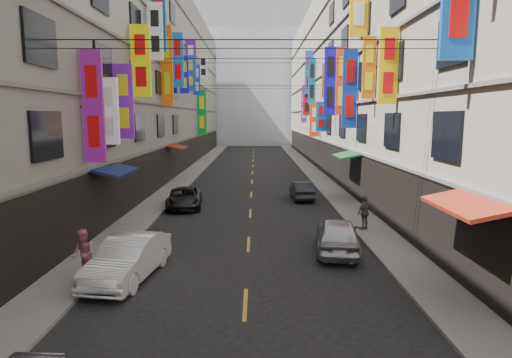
{
  "coord_description": "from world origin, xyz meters",
  "views": [
    {
      "loc": [
        0.3,
        6.1,
        5.44
      ],
      "look_at": [
        0.31,
        14.06,
        4.29
      ],
      "focal_mm": 30.0,
      "sensor_mm": 36.0,
      "label": 1
    }
  ],
  "objects_px": {
    "pedestrian_lfar": "(84,254)",
    "pedestrian_rfar": "(365,212)",
    "car_left_far": "(185,198)",
    "scooter_far_right": "(347,237)",
    "car_right_mid": "(338,235)",
    "car_right_far": "(302,190)",
    "car_left_mid": "(128,258)"
  },
  "relations": [
    {
      "from": "pedestrian_lfar",
      "to": "pedestrian_rfar",
      "type": "bearing_deg",
      "value": 70.42
    },
    {
      "from": "car_left_far",
      "to": "pedestrian_lfar",
      "type": "relative_size",
      "value": 2.62
    },
    {
      "from": "scooter_far_right",
      "to": "car_left_far",
      "type": "xyz_separation_m",
      "value": [
        -8.16,
        8.02,
        0.16
      ]
    },
    {
      "from": "car_right_mid",
      "to": "car_right_far",
      "type": "xyz_separation_m",
      "value": [
        -0.24,
        11.28,
        -0.11
      ]
    },
    {
      "from": "car_left_far",
      "to": "pedestrian_rfar",
      "type": "xyz_separation_m",
      "value": [
        9.52,
        -5.56,
        0.34
      ]
    },
    {
      "from": "car_right_mid",
      "to": "pedestrian_rfar",
      "type": "relative_size",
      "value": 2.55
    },
    {
      "from": "scooter_far_right",
      "to": "car_right_mid",
      "type": "bearing_deg",
      "value": 69.03
    },
    {
      "from": "pedestrian_lfar",
      "to": "car_left_far",
      "type": "bearing_deg",
      "value": 123.78
    },
    {
      "from": "car_left_far",
      "to": "car_right_far",
      "type": "relative_size",
      "value": 1.18
    },
    {
      "from": "scooter_far_right",
      "to": "car_left_mid",
      "type": "bearing_deg",
      "value": 41.45
    },
    {
      "from": "car_left_mid",
      "to": "car_right_mid",
      "type": "relative_size",
      "value": 1.04
    },
    {
      "from": "car_right_mid",
      "to": "pedestrian_lfar",
      "type": "bearing_deg",
      "value": 27.97
    },
    {
      "from": "car_right_mid",
      "to": "car_right_far",
      "type": "height_order",
      "value": "car_right_mid"
    },
    {
      "from": "car_left_mid",
      "to": "pedestrian_lfar",
      "type": "distance_m",
      "value": 1.44
    },
    {
      "from": "car_left_far",
      "to": "pedestrian_rfar",
      "type": "bearing_deg",
      "value": -35.84
    },
    {
      "from": "car_left_mid",
      "to": "car_left_far",
      "type": "relative_size",
      "value": 1.01
    },
    {
      "from": "car_left_far",
      "to": "car_right_far",
      "type": "height_order",
      "value": "car_right_far"
    },
    {
      "from": "car_left_far",
      "to": "car_right_mid",
      "type": "height_order",
      "value": "car_right_mid"
    },
    {
      "from": "scooter_far_right",
      "to": "car_right_far",
      "type": "relative_size",
      "value": 0.48
    },
    {
      "from": "scooter_far_right",
      "to": "car_right_far",
      "type": "height_order",
      "value": "car_right_far"
    },
    {
      "from": "car_right_mid",
      "to": "car_right_far",
      "type": "distance_m",
      "value": 11.28
    },
    {
      "from": "car_left_mid",
      "to": "pedestrian_lfar",
      "type": "xyz_separation_m",
      "value": [
        -1.4,
        -0.24,
        0.23
      ]
    },
    {
      "from": "car_right_far",
      "to": "pedestrian_lfar",
      "type": "bearing_deg",
      "value": 57.1
    },
    {
      "from": "scooter_far_right",
      "to": "car_right_mid",
      "type": "height_order",
      "value": "car_right_mid"
    },
    {
      "from": "car_left_mid",
      "to": "car_right_far",
      "type": "xyz_separation_m",
      "value": [
        7.4,
        14.2,
        -0.12
      ]
    },
    {
      "from": "car_right_far",
      "to": "pedestrian_rfar",
      "type": "distance_m",
      "value": 8.44
    },
    {
      "from": "car_left_far",
      "to": "car_right_far",
      "type": "bearing_deg",
      "value": 13.87
    },
    {
      "from": "scooter_far_right",
      "to": "pedestrian_lfar",
      "type": "xyz_separation_m",
      "value": [
        -9.56,
        -3.82,
        0.51
      ]
    },
    {
      "from": "car_right_far",
      "to": "car_left_mid",
      "type": "bearing_deg",
      "value": 60.93
    },
    {
      "from": "pedestrian_rfar",
      "to": "car_right_mid",
      "type": "bearing_deg",
      "value": 22.34
    },
    {
      "from": "scooter_far_right",
      "to": "car_right_mid",
      "type": "distance_m",
      "value": 0.88
    },
    {
      "from": "car_left_far",
      "to": "pedestrian_lfar",
      "type": "distance_m",
      "value": 11.92
    }
  ]
}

